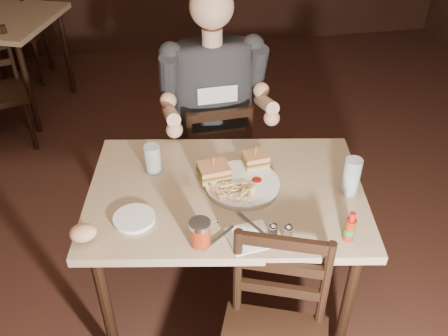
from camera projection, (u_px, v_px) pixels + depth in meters
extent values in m
cube|color=tan|center=(226.00, 194.00, 2.11)|extent=(1.27, 0.96, 0.04)
cylinder|color=black|center=(108.00, 312.00, 2.09)|extent=(0.05, 0.05, 0.73)
cylinder|color=black|center=(128.00, 213.00, 2.59)|extent=(0.05, 0.05, 0.73)
cylinder|color=black|center=(346.00, 310.00, 2.10)|extent=(0.05, 0.05, 0.73)
cylinder|color=black|center=(321.00, 212.00, 2.59)|extent=(0.05, 0.05, 0.73)
cylinder|color=black|center=(29.00, 89.00, 3.66)|extent=(0.04, 0.04, 0.73)
cylinder|color=black|center=(67.00, 53.00, 4.16)|extent=(0.04, 0.04, 0.73)
cylinder|color=white|center=(242.00, 185.00, 2.11)|extent=(0.36, 0.36, 0.02)
ellipsoid|color=maroon|center=(257.00, 180.00, 2.12)|extent=(0.05, 0.05, 0.01)
cylinder|color=silver|center=(153.00, 159.00, 2.17)|extent=(0.08, 0.08, 0.13)
cylinder|color=silver|center=(351.00, 176.00, 2.04)|extent=(0.08, 0.08, 0.16)
cube|color=white|center=(250.00, 237.00, 1.88)|extent=(0.18, 0.17, 0.00)
cube|color=silver|center=(254.00, 226.00, 1.92)|extent=(0.11, 0.20, 0.01)
cube|color=silver|center=(219.00, 238.00, 1.87)|extent=(0.14, 0.11, 0.01)
cylinder|color=white|center=(134.00, 219.00, 1.95)|extent=(0.18, 0.18, 0.01)
ellipsoid|color=tan|center=(83.00, 233.00, 1.84)|extent=(0.11, 0.10, 0.06)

